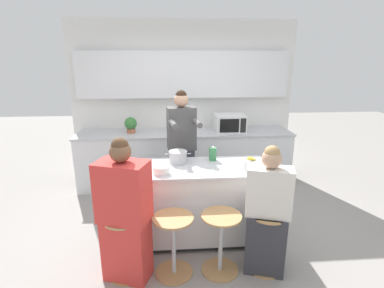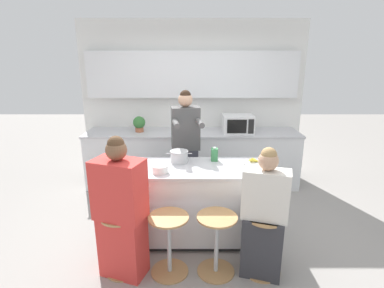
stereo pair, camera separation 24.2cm
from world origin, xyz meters
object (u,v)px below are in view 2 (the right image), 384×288
at_px(coffee_cup_near, 246,167).
at_px(bar_stool_center_right, 216,241).
at_px(person_wrapped_blanket, 120,213).
at_px(bar_stool_leftmost, 122,239).
at_px(kitchen_island, 192,203).
at_px(person_seated_near, 263,220).
at_px(banana_bunch, 252,160).
at_px(person_cooking, 185,154).
at_px(microwave, 237,124).
at_px(bar_stool_rightmost, 263,240).
at_px(juice_carton, 214,154).
at_px(fruit_bowl, 159,169).
at_px(potted_plant, 138,123).
at_px(bar_stool_center_left, 168,241).
at_px(cooking_pot, 178,157).

bearing_deg(coffee_cup_near, bar_stool_center_right, -126.53).
distance_m(person_wrapped_blanket, coffee_cup_near, 1.40).
bearing_deg(bar_stool_leftmost, kitchen_island, 39.60).
distance_m(person_seated_near, banana_bunch, 0.86).
bearing_deg(kitchen_island, person_cooking, 97.95).
bearing_deg(microwave, person_wrapped_blanket, -123.03).
xyz_separation_m(bar_stool_leftmost, person_cooking, (0.61, 1.24, 0.49)).
height_order(bar_stool_rightmost, person_cooking, person_cooking).
height_order(person_seated_near, juice_carton, person_seated_near).
relative_size(bar_stool_center_right, microwave, 1.29).
distance_m(kitchen_island, person_wrapped_blanket, 0.95).
bearing_deg(person_seated_near, coffee_cup_near, 118.00).
bearing_deg(bar_stool_rightmost, juice_carton, 118.77).
distance_m(bar_stool_leftmost, microwave, 2.68).
height_order(person_seated_near, fruit_bowl, person_seated_near).
xyz_separation_m(juice_carton, potted_plant, (-1.13, 1.40, 0.07)).
height_order(person_cooking, juice_carton, person_cooking).
height_order(bar_stool_center_left, bar_stool_rightmost, same).
distance_m(kitchen_island, cooking_pot, 0.56).
distance_m(cooking_pot, fruit_bowl, 0.37).
height_order(kitchen_island, person_cooking, person_cooking).
relative_size(bar_stool_center_right, bar_stool_rightmost, 1.00).
height_order(kitchen_island, coffee_cup_near, coffee_cup_near).
bearing_deg(bar_stool_leftmost, banana_bunch, 27.85).
bearing_deg(coffee_cup_near, person_seated_near, -79.18).
bearing_deg(kitchen_island, person_seated_near, -42.49).
relative_size(person_cooking, coffee_cup_near, 16.04).
height_order(bar_stool_center_right, bar_stool_rightmost, same).
bearing_deg(juice_carton, microwave, 70.56).
bearing_deg(cooking_pot, kitchen_island, -43.07).
bearing_deg(bar_stool_leftmost, bar_stool_center_right, -1.70).
distance_m(cooking_pot, coffee_cup_near, 0.80).
bearing_deg(person_seated_near, fruit_bowl, 173.43).
height_order(banana_bunch, juice_carton, juice_carton).
height_order(person_cooking, person_seated_near, person_cooking).
relative_size(fruit_bowl, juice_carton, 1.03).
relative_size(kitchen_island, coffee_cup_near, 16.59).
xyz_separation_m(bar_stool_center_right, fruit_bowl, (-0.58, 0.44, 0.59)).
relative_size(bar_stool_rightmost, fruit_bowl, 3.62).
bearing_deg(bar_stool_center_left, bar_stool_leftmost, 176.22).
xyz_separation_m(person_cooking, potted_plant, (-0.78, 0.95, 0.21)).
relative_size(person_wrapped_blanket, fruit_bowl, 8.23).
bearing_deg(kitchen_island, bar_stool_center_right, -68.97).
height_order(person_wrapped_blanket, person_seated_near, person_wrapped_blanket).
distance_m(cooking_pot, potted_plant, 1.63).
bearing_deg(person_seated_near, banana_bunch, 105.00).
bearing_deg(bar_stool_center_left, bar_stool_center_right, 0.39).
bearing_deg(potted_plant, bar_stool_leftmost, -85.61).
bearing_deg(bar_stool_leftmost, person_wrapped_blanket, -67.93).
bearing_deg(bar_stool_leftmost, bar_stool_rightmost, -0.72).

